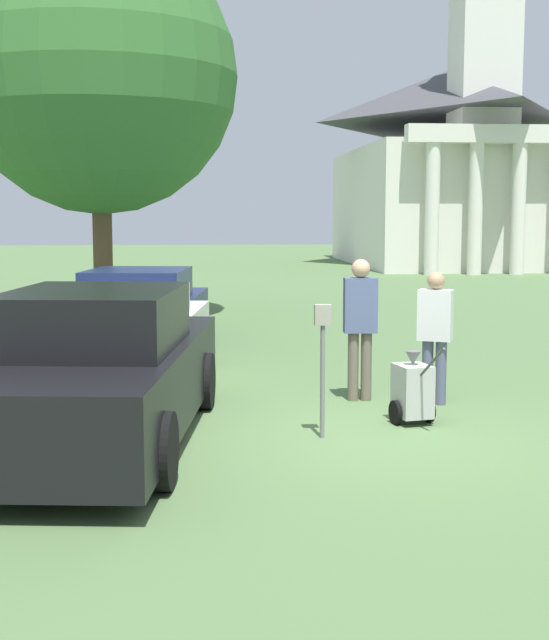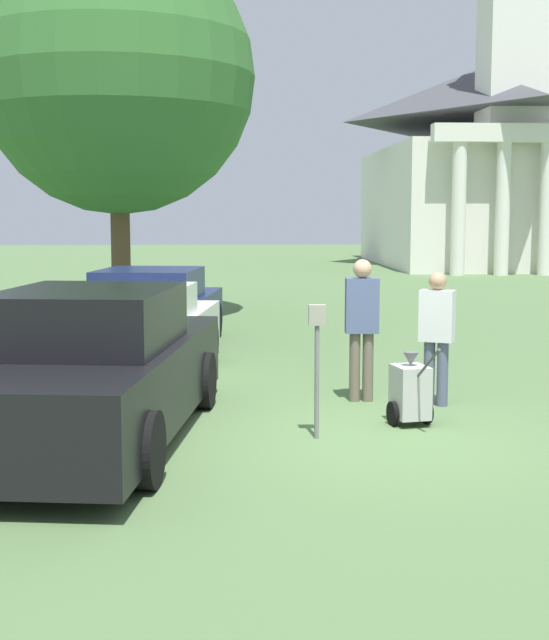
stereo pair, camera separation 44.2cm
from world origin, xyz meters
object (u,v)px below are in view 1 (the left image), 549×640
Objects in this scene: parking_meter at (323,346)px; person_worker at (360,320)px; parked_car_black at (100,373)px; parked_car_navy at (140,312)px; parked_car_white at (127,336)px; person_supervisor at (435,329)px; equipment_cart at (413,390)px; church at (449,152)px.

parking_meter is 0.79× the size of person_worker.
parked_car_black reaches higher than parked_car_navy.
parked_car_black is 1.04× the size of parked_car_white.
parking_meter is at bearing 69.64° from person_supervisor.
person_supervisor is at bearing -43.77° from parked_car_navy.
parked_car_white is at bearing -26.04° from person_worker.
parked_car_white reaches higher than equipment_cart.
parking_meter is (2.35, -6.48, 0.33)m from parked_car_navy.
parked_car_black is 3.65m from person_worker.
parked_car_white is at bearing 96.93° from parked_car_black.
church reaches higher than equipment_cart.
church is at bearing 70.35° from parked_car_navy.
church is (10.40, 31.97, 4.24)m from parking_meter.
person_worker is at bearing -107.79° from church.
parked_car_white is 31.49m from church.
parking_meter is (2.35, -3.55, 0.35)m from parked_car_white.
person_worker is 1.09× the size of person_supervisor.
church reaches higher than parked_car_black.
parking_meter is at bearing -164.66° from equipment_cart.
parking_meter is (2.35, 0.01, 0.25)m from parked_car_black.
parked_car_black is 0.25× the size of church.
person_worker is 1.52m from equipment_cart.
parked_car_white is (0.00, 3.56, -0.10)m from parked_car_black.
parked_car_navy is at bearing 96.94° from parked_car_white.
parked_car_navy is at bearing 96.93° from parked_car_black.
parked_car_white is at bearing 127.89° from equipment_cart.
parking_meter is at bearing 7.14° from parked_car_black.
church is (12.76, 25.49, 4.57)m from parked_car_navy.
equipment_cart is at bearing -106.46° from church.
church is (8.76, 30.39, 4.29)m from person_supervisor.
equipment_cart is at bearing 16.37° from parked_car_black.
parked_car_black is 2.37m from parking_meter.
parked_car_navy reaches higher than parked_car_white.
church reaches higher than parking_meter.
person_worker reaches higher than person_supervisor.
parked_car_navy is 28.87m from church.
church is (12.76, 31.98, 4.49)m from parked_car_black.
equipment_cart is at bearing -33.65° from parked_car_white.
parked_car_black is 3.77× the size of parking_meter.
parking_meter reaches higher than parked_car_navy.
parked_car_white is 5.24× the size of equipment_cart.
parked_car_black is 34.72m from church.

